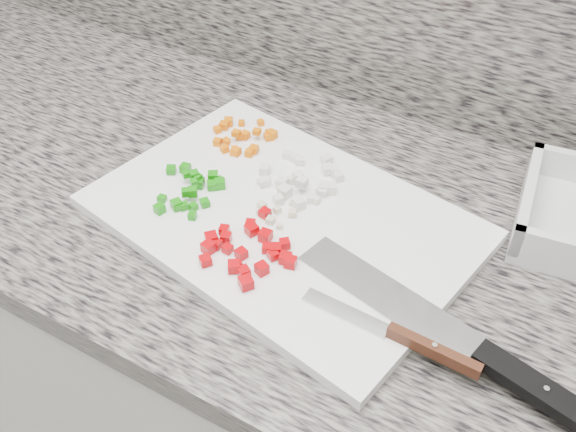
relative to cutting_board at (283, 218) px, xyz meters
The scene contains 10 objects.
cabinet 0.48m from the cutting_board, 104.78° to the left, with size 3.92×0.62×0.86m, color silver.
countertop 0.05m from the cutting_board, 104.78° to the left, with size 3.96×0.64×0.04m, color slate.
cutting_board is the anchor object (origin of this frame).
carrot_pile 0.18m from the cutting_board, 140.23° to the left, with size 0.10×0.10×0.02m.
onion_pile 0.07m from the cutting_board, 94.48° to the left, with size 0.12×0.13×0.02m.
green_pepper_pile 0.14m from the cutting_board, 169.07° to the right, with size 0.10×0.11×0.02m.
red_pepper_pile 0.09m from the cutting_board, 89.96° to the right, with size 0.13×0.14×0.01m.
garlic_pile 0.02m from the cutting_board, 141.41° to the right, with size 0.06×0.06×0.01m.
chef_knife 0.33m from the cutting_board, 17.68° to the right, with size 0.40×0.13×0.02m.
paring_knife 0.26m from the cutting_board, 27.09° to the right, with size 0.22×0.03×0.02m.
Camera 1 is at (0.34, 0.84, 1.50)m, focal length 40.00 mm.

